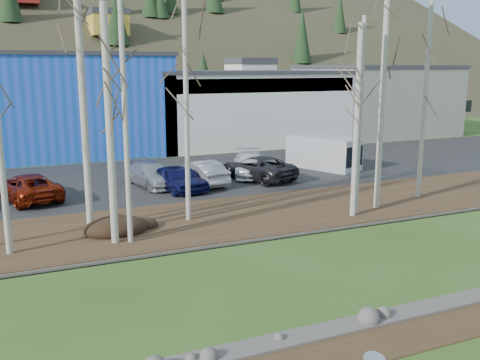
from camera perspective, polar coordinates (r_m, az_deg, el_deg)
name	(u,v)px	position (r m, az deg, el deg)	size (l,w,h in m)	color
dirt_strip	(382,341)	(15.40, 14.86, -16.22)	(80.00, 1.80, 0.03)	#382616
near_bank_rocks	(359,325)	(16.10, 12.57, -14.85)	(80.00, 0.80, 0.50)	#47423D
river	(289,275)	(19.23, 5.25, -10.01)	(80.00, 8.00, 0.90)	#121F33
far_bank_rocks	(242,241)	(22.67, 0.19, -6.48)	(80.00, 0.80, 0.46)	#47423D
far_bank	(214,219)	(25.47, -2.75, -4.22)	(80.00, 7.00, 0.15)	#382616
parking_lot	(156,178)	(35.19, -8.92, 0.20)	(80.00, 14.00, 0.14)	black
building_blue	(39,104)	(47.51, -20.64, 7.61)	(20.40, 12.24, 8.30)	blue
building_white	(239,106)	(51.80, -0.14, 7.85)	(18.36, 12.24, 6.80)	silver
building_grey	(374,100)	(60.03, 14.13, 8.30)	(14.28, 12.24, 7.30)	gray
dirt_mound	(116,227)	(23.77, -13.13, -4.87)	(2.72, 1.92, 0.53)	black
birch_2	(84,112)	(23.34, -16.33, 7.00)	(0.30, 0.30, 10.39)	beige
birch_3	(124,101)	(21.42, -12.23, 8.20)	(0.21, 0.21, 11.43)	beige
birch_4	(110,127)	(21.58, -13.75, 5.47)	(0.30, 0.30, 9.42)	beige
birch_5	(186,114)	(24.39, -5.73, 7.05)	(0.23, 0.23, 9.91)	beige
birch_6	(360,118)	(25.87, 12.67, 6.42)	(0.21, 0.21, 9.30)	beige
birch_7	(383,89)	(27.28, 14.97, 9.31)	(0.29, 0.29, 11.88)	beige
birch_8	(357,122)	(25.60, 12.36, 6.02)	(0.28, 0.28, 8.97)	beige
birch_9	(426,86)	(30.39, 19.20, 9.43)	(0.23, 0.23, 12.03)	beige
car_2	(28,187)	(30.84, -21.69, -0.69)	(2.39, 5.18, 1.44)	maroon
car_3	(152,174)	(32.55, -9.40, 0.61)	(1.96, 4.83, 1.40)	#96999E
car_4	(174,179)	(31.09, -7.03, 0.14)	(1.64, 4.09, 1.39)	#0E1142
car_5	(201,172)	(32.54, -4.16, 0.82)	(1.57, 4.51, 1.49)	#A7A7A9
car_6	(257,168)	(33.95, 1.86, 1.33)	(2.49, 5.41, 1.50)	#28272A
car_7	(250,164)	(35.16, 1.09, 1.71)	(2.11, 5.19, 1.51)	silver
car_8	(182,178)	(31.23, -6.16, 0.21)	(1.64, 4.09, 1.39)	#0E1142
van_white	(326,153)	(37.96, 9.15, 2.88)	(3.89, 5.51, 2.23)	silver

